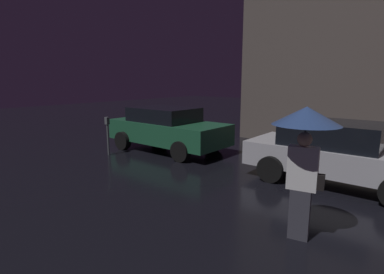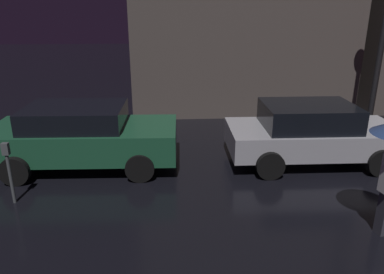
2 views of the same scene
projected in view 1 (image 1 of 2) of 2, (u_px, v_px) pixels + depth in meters
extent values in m
cube|color=#1E5638|center=(168.00, 131.00, 9.94)|extent=(4.15, 1.86, 0.66)
cube|color=black|center=(164.00, 114.00, 9.93)|extent=(2.18, 1.59, 0.45)
cylinder|color=black|center=(214.00, 142.00, 9.90)|extent=(0.61, 0.22, 0.61)
cylinder|color=black|center=(181.00, 151.00, 8.56)|extent=(0.61, 0.22, 0.61)
cylinder|color=black|center=(159.00, 134.00, 11.44)|extent=(0.61, 0.22, 0.61)
cylinder|color=black|center=(123.00, 141.00, 10.09)|extent=(0.61, 0.22, 0.61)
cube|color=#B7B7BF|center=(338.00, 158.00, 6.74)|extent=(3.93, 1.77, 0.56)
cube|color=black|center=(332.00, 133.00, 6.73)|extent=(2.05, 1.53, 0.53)
cylinder|color=black|center=(296.00, 155.00, 8.19)|extent=(0.61, 0.22, 0.61)
cylinder|color=black|center=(271.00, 169.00, 6.86)|extent=(0.61, 0.22, 0.61)
cube|color=#383842|center=(299.00, 214.00, 4.39)|extent=(0.31, 0.24, 0.76)
cube|color=white|center=(303.00, 168.00, 4.26)|extent=(0.44, 0.26, 0.63)
sphere|color=tan|center=(305.00, 139.00, 4.19)|extent=(0.21, 0.21, 0.21)
cylinder|color=black|center=(304.00, 151.00, 4.22)|extent=(0.02, 0.02, 0.75)
cone|color=navy|center=(306.00, 116.00, 4.12)|extent=(0.94, 0.94, 0.26)
cube|color=black|center=(318.00, 182.00, 4.16)|extent=(0.18, 0.13, 0.22)
cylinder|color=#4C5154|center=(108.00, 140.00, 9.32)|extent=(0.06, 0.06, 0.97)
cube|color=#4C5154|center=(107.00, 121.00, 9.20)|extent=(0.12, 0.10, 0.22)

